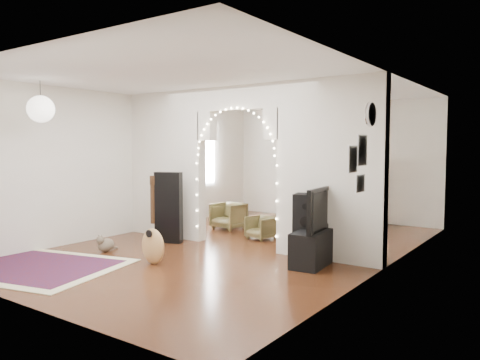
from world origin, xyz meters
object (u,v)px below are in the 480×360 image
Objects in this scene: media_console at (314,247)px; dining_table at (325,197)px; bookcase at (338,188)px; acoustic_guitar at (153,232)px; dining_chair_left at (229,216)px; floor_speaker at (308,228)px; dining_chair_right at (261,228)px.

media_console is 0.80× the size of dining_table.
bookcase reaches higher than dining_table.
dining_chair_left is at bearing 106.23° from acoustic_guitar.
floor_speaker is at bearing -26.41° from dining_chair_left.
dining_table is at bearing 78.10° from acoustic_guitar.
floor_speaker reaches higher than media_console.
floor_speaker is 2.14× the size of dining_chair_right.
dining_chair_left is 1.23m from dining_chair_right.
media_console is at bearing -26.73° from dining_chair_left.
acoustic_guitar reaches higher than media_console.
floor_speaker is (1.74, 1.45, 0.03)m from acoustic_guitar.
acoustic_guitar is 0.87× the size of dining_table.
dining_chair_right is at bearing 83.62° from acoustic_guitar.
bookcase is 2.54× the size of dining_chair_left.
acoustic_guitar is at bearing -83.70° from dining_chair_right.
acoustic_guitar is 1.08× the size of floor_speaker.
bookcase is (-1.14, 3.75, 0.26)m from floor_speaker.
media_console is (1.90, 1.33, -0.22)m from acoustic_guitar.
media_console is 2.14× the size of dining_chair_right.
bookcase reaches higher than media_console.
dining_table is (-1.04, 2.59, 0.43)m from media_console.
media_console is at bearing -49.69° from floor_speaker.
dining_chair_left is (-2.73, 1.61, 0.02)m from media_console.
dining_chair_right is (1.12, -0.51, -0.06)m from dining_chair_left.
dining_chair_right is at bearing -107.63° from dining_table.
media_console reaches higher than dining_chair_right.
bookcase is 3.23× the size of dining_chair_right.
dining_table is 2.66× the size of dining_chair_right.
dining_chair_right is (-0.30, -2.77, -0.54)m from bookcase.
dining_chair_left is (-1.69, -0.98, -0.41)m from dining_table.
dining_chair_left reaches higher than media_console.
floor_speaker is 2.63m from dining_table.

